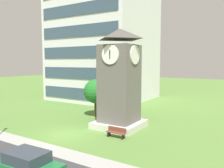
{
  "coord_description": "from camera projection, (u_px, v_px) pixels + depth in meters",
  "views": [
    {
      "loc": [
        14.47,
        -15.02,
        6.5
      ],
      "look_at": [
        1.49,
        5.7,
        4.2
      ],
      "focal_mm": 37.19,
      "sensor_mm": 36.0,
      "label": 1
    }
  ],
  "objects": [
    {
      "name": "ground_plane",
      "position": [
        65.0,
        134.0,
        20.94
      ],
      "size": [
        160.0,
        160.0,
        0.0
      ],
      "primitive_type": "plane",
      "color": "#567F38"
    },
    {
      "name": "clock_tower",
      "position": [
        119.0,
        84.0,
        22.91
      ],
      "size": [
        4.41,
        4.41,
        9.75
      ],
      "color": "#605B56",
      "rests_on": "ground"
    },
    {
      "name": "parked_car_green",
      "position": [
        25.0,
        165.0,
        12.69
      ],
      "size": [
        4.59,
        2.12,
        1.69
      ],
      "color": "#1E6B38",
      "rests_on": "ground"
    },
    {
      "name": "kerb_strip",
      "position": [
        36.0,
        145.0,
        18.19
      ],
      "size": [
        120.0,
        1.6,
        0.01
      ],
      "primitive_type": "cube",
      "color": "#9E9E99",
      "rests_on": "ground"
    },
    {
      "name": "park_bench",
      "position": [
        116.0,
        132.0,
        20.03
      ],
      "size": [
        1.8,
        0.5,
        0.88
      ],
      "color": "brown",
      "rests_on": "ground"
    },
    {
      "name": "office_building",
      "position": [
        104.0,
        36.0,
        41.2
      ],
      "size": [
        15.71,
        14.5,
        22.4
      ],
      "color": "silver",
      "rests_on": "ground"
    },
    {
      "name": "tree_by_building",
      "position": [
        96.0,
        92.0,
        27.57
      ],
      "size": [
        2.89,
        2.89,
        4.49
      ],
      "color": "#513823",
      "rests_on": "ground"
    }
  ]
}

